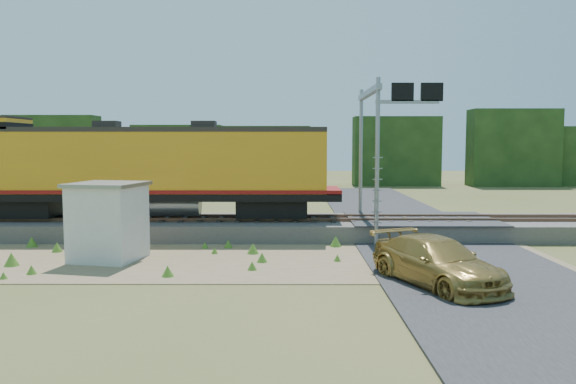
{
  "coord_description": "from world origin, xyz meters",
  "views": [
    {
      "loc": [
        0.63,
        -20.99,
        4.5
      ],
      "look_at": [
        0.56,
        3.0,
        2.4
      ],
      "focal_mm": 35.0,
      "sensor_mm": 36.0,
      "label": 1
    }
  ],
  "objects_px": {
    "locomotive": "(141,167)",
    "shed": "(108,221)",
    "car": "(437,262)",
    "signal_gantry": "(379,122)"
  },
  "relations": [
    {
      "from": "signal_gantry",
      "to": "car",
      "type": "height_order",
      "value": "signal_gantry"
    },
    {
      "from": "shed",
      "to": "signal_gantry",
      "type": "height_order",
      "value": "signal_gantry"
    },
    {
      "from": "car",
      "to": "locomotive",
      "type": "bearing_deg",
      "value": 117.71
    },
    {
      "from": "locomotive",
      "to": "car",
      "type": "bearing_deg",
      "value": -38.95
    },
    {
      "from": "signal_gantry",
      "to": "car",
      "type": "relative_size",
      "value": 1.4
    },
    {
      "from": "shed",
      "to": "signal_gantry",
      "type": "xyz_separation_m",
      "value": [
        11.1,
        5.07,
        3.94
      ]
    },
    {
      "from": "locomotive",
      "to": "shed",
      "type": "bearing_deg",
      "value": -87.87
    },
    {
      "from": "signal_gantry",
      "to": "locomotive",
      "type": "bearing_deg",
      "value": 176.6
    },
    {
      "from": "locomotive",
      "to": "signal_gantry",
      "type": "xyz_separation_m",
      "value": [
        11.31,
        -0.67,
        2.13
      ]
    },
    {
      "from": "locomotive",
      "to": "shed",
      "type": "distance_m",
      "value": 6.02
    }
  ]
}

